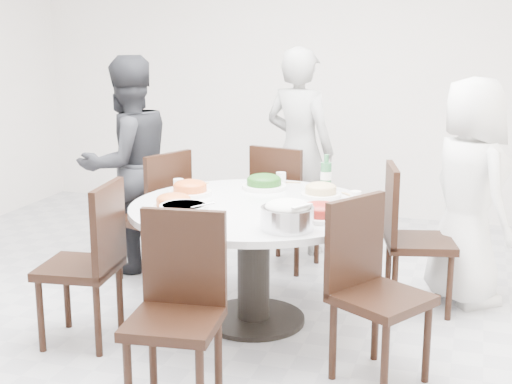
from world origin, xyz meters
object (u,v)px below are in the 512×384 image
(diner_middle, at_px, (299,151))
(chair_sw, at_px, (79,264))
(chair_se, at_px, (382,294))
(chair_ne, at_px, (420,239))
(chair_nw, at_px, (151,215))
(diner_left, at_px, (128,165))
(chair_s, at_px, (174,318))
(rice_bowl, at_px, (287,218))
(diner_right, at_px, (469,192))
(soup_bowl, at_px, (184,212))
(dining_table, at_px, (254,264))
(chair_n, at_px, (287,206))
(beverage_bottle, at_px, (326,173))

(diner_middle, bearing_deg, chair_sw, 87.07)
(chair_se, bearing_deg, chair_ne, 25.90)
(chair_nw, bearing_deg, diner_left, -100.12)
(chair_s, xyz_separation_m, rice_bowl, (0.37, 0.68, 0.34))
(chair_se, bearing_deg, diner_right, 14.95)
(chair_se, height_order, soup_bowl, chair_se)
(dining_table, xyz_separation_m, chair_n, (-0.07, 1.08, 0.10))
(chair_sw, xyz_separation_m, beverage_bottle, (1.21, 1.06, 0.40))
(diner_right, bearing_deg, chair_nw, 61.08)
(diner_right, height_order, diner_left, diner_left)
(diner_right, distance_m, diner_left, 2.44)
(soup_bowl, distance_m, beverage_bottle, 1.10)
(diner_left, distance_m, rice_bowl, 1.91)
(chair_sw, bearing_deg, chair_se, 84.37)
(chair_n, xyz_separation_m, diner_middle, (-0.02, 0.43, 0.35))
(diner_middle, bearing_deg, diner_right, 168.05)
(diner_middle, height_order, rice_bowl, diner_middle)
(rice_bowl, distance_m, soup_bowl, 0.60)
(chair_n, bearing_deg, rice_bowl, 117.85)
(chair_n, relative_size, beverage_bottle, 3.89)
(chair_nw, xyz_separation_m, chair_se, (1.79, -1.06, 0.00))
(chair_nw, height_order, diner_right, diner_right)
(chair_ne, bearing_deg, soup_bowl, 113.65)
(diner_right, bearing_deg, chair_se, 128.47)
(chair_ne, height_order, rice_bowl, chair_ne)
(chair_n, height_order, rice_bowl, chair_n)
(diner_right, relative_size, soup_bowl, 5.47)
(chair_s, xyz_separation_m, diner_middle, (-0.06, 2.63, 0.35))
(rice_bowl, bearing_deg, dining_table, 126.45)
(chair_ne, height_order, diner_right, diner_right)
(chair_se, xyz_separation_m, diner_left, (-2.05, 1.23, 0.33))
(dining_table, height_order, chair_se, chair_se)
(soup_bowl, bearing_deg, beverage_bottle, 56.18)
(dining_table, distance_m, soup_bowl, 0.65)
(diner_right, bearing_deg, chair_ne, 96.42)
(chair_n, bearing_deg, chair_s, 104.03)
(diner_right, bearing_deg, beverage_bottle, 71.63)
(chair_nw, height_order, chair_se, same)
(rice_bowl, bearing_deg, chair_se, -9.23)
(dining_table, distance_m, chair_s, 1.13)
(chair_s, distance_m, diner_right, 2.29)
(chair_ne, height_order, diner_left, diner_left)
(chair_s, bearing_deg, diner_right, 49.48)
(dining_table, bearing_deg, chair_s, -91.82)
(dining_table, relative_size, soup_bowl, 5.49)
(chair_se, distance_m, diner_right, 1.37)
(soup_bowl, bearing_deg, diner_middle, 84.68)
(chair_se, relative_size, rice_bowl, 3.34)
(chair_se, relative_size, soup_bowl, 3.48)
(chair_ne, bearing_deg, diner_left, 71.55)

